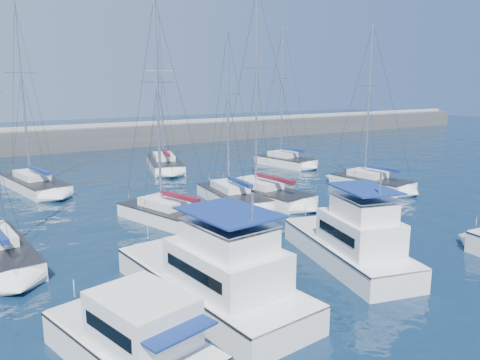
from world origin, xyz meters
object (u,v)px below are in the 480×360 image
sailboat_mid_b (168,214)px  sailboat_back_a (34,184)px  sailboat_mid_c (232,197)px  motor_yacht_stbd_inner (352,244)px  sailboat_mid_e (371,182)px  sailboat_mid_d (263,193)px  sailboat_back_c (285,161)px  motor_yacht_port_outer (134,343)px  sailboat_back_b (165,164)px  motor_yacht_port_inner (215,278)px

sailboat_mid_b → sailboat_back_a: 16.45m
sailboat_back_a → sailboat_mid_c: bearing=-57.2°
motor_yacht_stbd_inner → sailboat_mid_c: bearing=98.5°
motor_yacht_stbd_inner → sailboat_mid_e: size_ratio=0.66×
sailboat_mid_d → sailboat_mid_b: bearing=-175.7°
motor_yacht_stbd_inner → sailboat_back_c: (15.29, 25.73, -0.59)m
sailboat_mid_b → sailboat_back_a: size_ratio=0.92×
motor_yacht_stbd_inner → sailboat_mid_c: 14.26m
motor_yacht_port_outer → sailboat_mid_d: bearing=31.2°
sailboat_back_b → sailboat_back_c: (12.42, -5.58, 0.02)m
sailboat_mid_d → sailboat_back_b: (-1.18, 17.41, -0.00)m
sailboat_mid_b → motor_yacht_port_outer: bearing=-133.9°
sailboat_back_b → sailboat_mid_c: bearing=-79.2°
sailboat_back_a → sailboat_mid_b: bearing=-78.5°
motor_yacht_stbd_inner → sailboat_back_b: (2.87, 31.31, -0.60)m
motor_yacht_port_outer → sailboat_back_c: bearing=31.7°
motor_yacht_stbd_inner → sailboat_mid_c: sailboat_mid_c is taller
motor_yacht_port_inner → sailboat_back_c: size_ratio=0.69×
sailboat_back_a → sailboat_back_b: 14.49m
sailboat_mid_c → sailboat_mid_e: 13.46m
sailboat_mid_e → sailboat_back_a: 29.89m
motor_yacht_port_outer → sailboat_mid_e: (27.24, 15.06, -0.41)m
motor_yacht_port_inner → sailboat_mid_d: sailboat_mid_d is taller
motor_yacht_stbd_inner → sailboat_mid_b: bearing=126.0°
sailboat_mid_d → sailboat_mid_e: (10.65, -1.64, -0.00)m
motor_yacht_stbd_inner → sailboat_back_b: sailboat_back_b is taller
sailboat_mid_d → sailboat_back_a: 20.27m
motor_yacht_port_outer → motor_yacht_port_inner: 5.29m
sailboat_mid_e → motor_yacht_port_outer: bearing=-157.0°
motor_yacht_port_inner → sailboat_mid_c: bearing=50.8°
sailboat_mid_b → sailboat_mid_d: size_ratio=0.89×
motor_yacht_stbd_inner → sailboat_back_a: sailboat_back_a is taller
sailboat_mid_c → sailboat_back_c: 18.09m
sailboat_back_a → sailboat_mid_e: bearing=-40.9°
sailboat_back_b → motor_yacht_port_outer: bearing=-98.5°
motor_yacht_port_outer → sailboat_mid_b: 16.78m
motor_yacht_port_outer → motor_yacht_port_inner: motor_yacht_port_inner is taller
sailboat_back_b → sailboat_mid_e: bearing=-42.4°
motor_yacht_port_inner → sailboat_back_a: sailboat_back_a is taller
sailboat_mid_c → sailboat_mid_e: (13.33, -1.91, 0.02)m
sailboat_mid_e → sailboat_back_a: (-25.77, 15.13, -0.00)m
sailboat_mid_d → sailboat_mid_c: bearing=167.5°
sailboat_back_a → sailboat_back_b: size_ratio=0.96×
motor_yacht_stbd_inner → sailboat_mid_e: (14.69, 12.27, -0.60)m
motor_yacht_port_outer → sailboat_mid_b: sailboat_mid_b is taller
motor_yacht_stbd_inner → sailboat_back_c: sailboat_back_c is taller
motor_yacht_stbd_inner → sailboat_mid_d: 14.50m
motor_yacht_port_outer → sailboat_mid_c: sailboat_mid_c is taller
sailboat_mid_c → sailboat_mid_b: bearing=-156.1°
sailboat_back_b → sailboat_back_a: bearing=-148.5°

